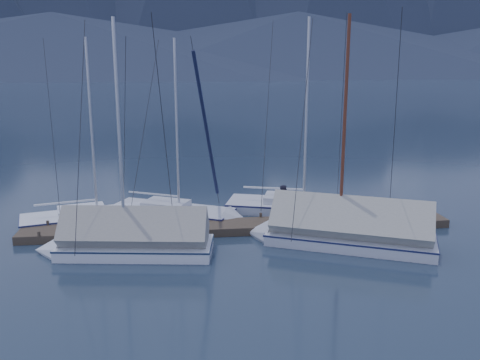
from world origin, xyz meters
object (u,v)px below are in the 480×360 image
sailboat_open_left (108,216)px  sailboat_open_mid (188,215)px  sailboat_covered_near (335,232)px  sailboat_open_right (314,209)px  person (284,204)px  sailboat_covered_far (122,242)px

sailboat_open_left → sailboat_open_mid: 3.63m
sailboat_open_left → sailboat_covered_near: (9.27, -4.29, 0.32)m
sailboat_open_right → person: bearing=-130.1°
sailboat_open_left → sailboat_open_right: sailboat_open_right is taller
sailboat_open_right → sailboat_open_mid: bearing=-178.6°
sailboat_open_left → person: 8.05m
sailboat_open_left → sailboat_covered_near: size_ratio=0.91×
sailboat_open_mid → sailboat_covered_near: 6.96m
sailboat_open_mid → sailboat_open_left: bearing=176.3°
sailboat_covered_far → sailboat_open_right: bearing=26.6°
sailboat_covered_far → sailboat_open_mid: bearing=58.2°
sailboat_covered_near → sailboat_open_right: bearing=85.8°
sailboat_open_left → sailboat_covered_far: sailboat_covered_far is taller
sailboat_open_left → sailboat_open_mid: size_ratio=1.00×
sailboat_open_mid → sailboat_covered_near: sailboat_covered_near is taller
sailboat_open_mid → sailboat_open_right: size_ratio=0.90×
sailboat_open_mid → sailboat_covered_far: 4.87m
sailboat_open_right → sailboat_open_left: bearing=179.4°
sailboat_covered_near → sailboat_open_mid: bearing=144.3°
sailboat_covered_near → sailboat_covered_far: size_ratio=1.03×
sailboat_open_left → sailboat_covered_far: bearing=-76.3°
sailboat_open_mid → sailboat_covered_near: bearing=-35.7°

